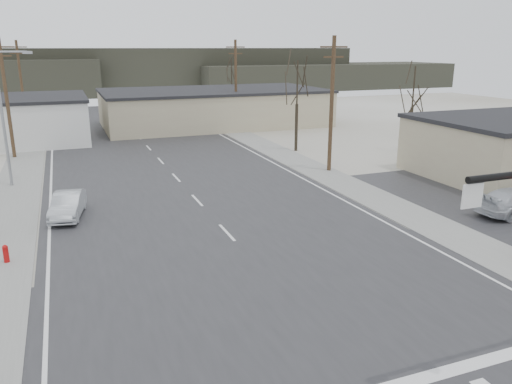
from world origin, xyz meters
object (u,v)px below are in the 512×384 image
car_far_b (119,108)px  sedan_crossing (68,205)px  car_far_a (172,121)px  fire_hydrant (6,254)px

car_far_b → sedan_crossing: bearing=-105.7°
car_far_a → car_far_b: bearing=-86.4°
car_far_b → car_far_a: bearing=-79.3°
sedan_crossing → car_far_b: (7.93, 45.95, 0.08)m
car_far_a → fire_hydrant: bearing=54.3°
fire_hydrant → car_far_a: bearing=67.4°
car_far_a → car_far_b: (-4.51, 15.05, 0.08)m
fire_hydrant → sedan_crossing: size_ratio=0.21×
car_far_a → car_far_b: size_ratio=1.05×
sedan_crossing → car_far_b: bearing=91.0°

